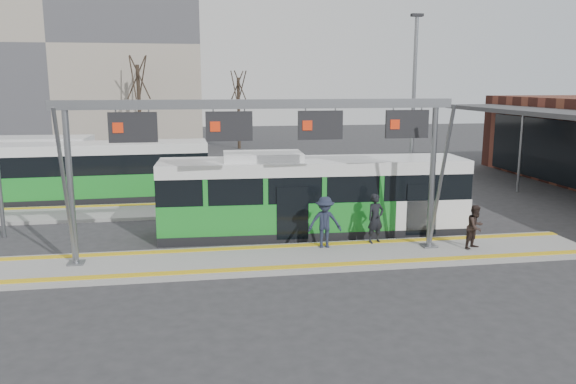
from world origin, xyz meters
name	(u,v)px	position (x,y,z in m)	size (l,w,h in m)	color
ground	(277,261)	(0.00, 0.00, 0.00)	(120.00, 120.00, 0.00)	#2D2D30
platform_main	(277,259)	(0.00, 0.00, 0.07)	(22.00, 3.00, 0.15)	gray
platform_second	(167,210)	(-4.00, 8.00, 0.07)	(20.00, 3.00, 0.15)	gray
tactile_main	(277,256)	(0.00, 0.00, 0.16)	(22.00, 2.65, 0.02)	gold
tactile_second	(168,204)	(-4.00, 9.15, 0.16)	(20.00, 0.35, 0.02)	gold
gantry	(265,132)	(-0.35, 0.25, 4.30)	(13.00, 1.68, 5.20)	slate
apartment_block	(63,45)	(-14.00, 36.00, 9.21)	(24.50, 12.50, 18.40)	#A19686
hero_bus	(313,196)	(1.87, 3.24, 1.50)	(11.97, 2.98, 3.27)	black
bg_bus_green	(89,172)	(-7.93, 11.23, 1.45)	(11.83, 2.99, 2.93)	black
passenger_a	(375,218)	(3.76, 1.10, 1.05)	(0.66, 0.43, 1.80)	black
passenger_b	(475,227)	(6.99, -0.15, 0.92)	(0.75, 0.59, 1.55)	#2D211E
passenger_c	(325,222)	(1.81, 0.82, 1.06)	(1.18, 0.68, 1.82)	#1D2335
tree_left	(138,78)	(-6.88, 27.77, 6.24)	(1.40, 1.40, 8.23)	#382B21
tree_mid	(238,88)	(1.30, 33.18, 5.46)	(1.40, 1.40, 7.20)	#382B21
lamp_east	(413,113)	(6.71, 5.35, 4.60)	(0.50, 0.25, 8.71)	slate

